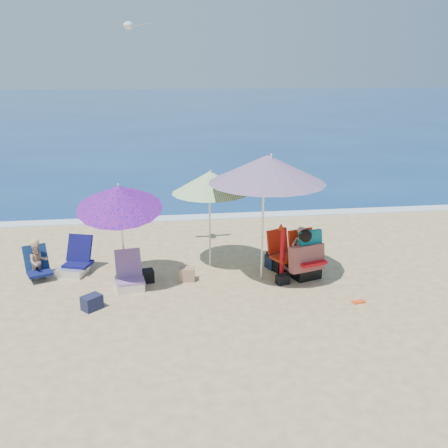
{
  "coord_description": "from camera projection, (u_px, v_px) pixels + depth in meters",
  "views": [
    {
      "loc": [
        -1.54,
        -8.13,
        3.99
      ],
      "look_at": [
        -0.3,
        1.0,
        1.1
      ],
      "focal_mm": 40.55,
      "sensor_mm": 36.0,
      "label": 1
    }
  ],
  "objects": [
    {
      "name": "chair_rainbow",
      "position": [
        130.0,
        279.0,
        9.44
      ],
      "size": [
        0.58,
        0.67,
        0.69
      ],
      "color": "#E6515C",
      "rests_on": "ground"
    },
    {
      "name": "camp_chair_left",
      "position": [
        281.0,
        258.0,
        10.31
      ],
      "size": [
        0.65,
        0.91,
        0.84
      ],
      "color": "#9E230B",
      "rests_on": "ground"
    },
    {
      "name": "furled_umbrella",
      "position": [
        282.0,
        249.0,
        9.69
      ],
      "size": [
        0.17,
        0.15,
        1.16
      ],
      "color": "red",
      "rests_on": "ground"
    },
    {
      "name": "camp_chair_right",
      "position": [
        305.0,
        260.0,
        9.87
      ],
      "size": [
        0.69,
        0.77,
        0.99
      ],
      "color": "red",
      "rests_on": "ground"
    },
    {
      "name": "bag_tan",
      "position": [
        187.0,
        274.0,
        9.79
      ],
      "size": [
        0.32,
        0.25,
        0.26
      ],
      "color": "#9D785A",
      "rests_on": "ground"
    },
    {
      "name": "umbrella_turquoise",
      "position": [
        267.0,
        169.0,
        9.2
      ],
      "size": [
        2.75,
        2.75,
        2.49
      ],
      "color": "white",
      "rests_on": "ground"
    },
    {
      "name": "umbrella_blue",
      "position": [
        119.0,
        197.0,
        9.04
      ],
      "size": [
        1.56,
        1.62,
        2.13
      ],
      "color": "white",
      "rests_on": "ground"
    },
    {
      "name": "foam",
      "position": [
        215.0,
        217.0,
        13.89
      ],
      "size": [
        120.0,
        0.5,
        0.04
      ],
      "color": "white",
      "rests_on": "ground"
    },
    {
      "name": "sea",
      "position": [
        169.0,
        107.0,
        51.64
      ],
      "size": [
        120.0,
        80.0,
        0.12
      ],
      "color": "navy",
      "rests_on": "ground"
    },
    {
      "name": "chair_navy",
      "position": [
        75.0,
        264.0,
        10.14
      ],
      "size": [
        0.73,
        0.82,
        0.72
      ],
      "color": "#0D0E4D",
      "rests_on": "ground"
    },
    {
      "name": "person_center",
      "position": [
        302.0,
        254.0,
        9.8
      ],
      "size": [
        0.79,
        0.81,
        1.04
      ],
      "color": "tan",
      "rests_on": "ground"
    },
    {
      "name": "ground",
      "position": [
        248.0,
        298.0,
        9.08
      ],
      "size": [
        120.0,
        120.0,
        0.0
      ],
      "color": "#D8BC84",
      "rests_on": "ground"
    },
    {
      "name": "seagull",
      "position": [
        128.0,
        26.0,
        9.43
      ],
      "size": [
        0.87,
        0.4,
        0.15
      ],
      "color": "silver"
    },
    {
      "name": "bag_navy_b",
      "position": [
        275.0,
        261.0,
        10.42
      ],
      "size": [
        0.44,
        0.38,
        0.28
      ],
      "color": "#161E31",
      "rests_on": "ground"
    },
    {
      "name": "orange_item",
      "position": [
        359.0,
        302.0,
        8.9
      ],
      "size": [
        0.25,
        0.15,
        0.03
      ],
      "color": "#FF4E1A",
      "rests_on": "ground"
    },
    {
      "name": "person_left",
      "position": [
        38.0,
        261.0,
        9.79
      ],
      "size": [
        0.63,
        0.71,
        0.82
      ],
      "color": "tan",
      "rests_on": "ground"
    },
    {
      "name": "bag_navy_a",
      "position": [
        92.0,
        302.0,
        8.64
      ],
      "size": [
        0.4,
        0.39,
        0.25
      ],
      "color": "#1C203D",
      "rests_on": "ground"
    },
    {
      "name": "bag_black_b",
      "position": [
        283.0,
        279.0,
        9.65
      ],
      "size": [
        0.28,
        0.23,
        0.18
      ],
      "color": "black",
      "rests_on": "ground"
    },
    {
      "name": "bag_black_a",
      "position": [
        145.0,
        276.0,
        9.73
      ],
      "size": [
        0.36,
        0.29,
        0.24
      ],
      "color": "black",
      "rests_on": "ground"
    },
    {
      "name": "umbrella_striped",
      "position": [
        210.0,
        182.0,
        10.01
      ],
      "size": [
        1.91,
        1.91,
        2.04
      ],
      "color": "silver",
      "rests_on": "ground"
    }
  ]
}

